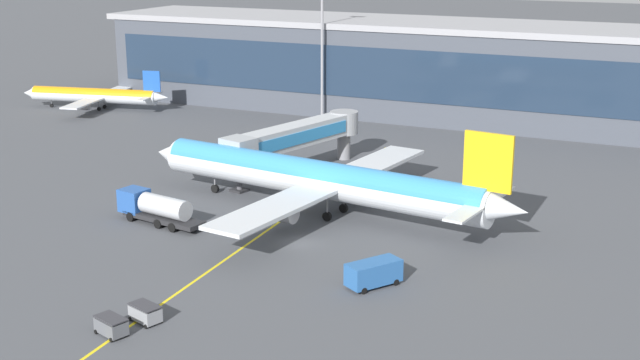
{
  "coord_description": "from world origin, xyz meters",
  "views": [
    {
      "loc": [
        36.32,
        -72.83,
        29.84
      ],
      "look_at": [
        -1.31,
        7.76,
        4.5
      ],
      "focal_mm": 48.23,
      "sensor_mm": 36.0,
      "label": 1
    }
  ],
  "objects_px": {
    "crew_van": "(373,272)",
    "baggage_cart_1": "(145,313)",
    "baggage_cart_0": "(111,326)",
    "main_airliner": "(319,179)",
    "fuel_tanker": "(155,207)",
    "commuter_jet_far": "(95,95)"
  },
  "relations": [
    {
      "from": "crew_van",
      "to": "baggage_cart_1",
      "type": "height_order",
      "value": "crew_van"
    },
    {
      "from": "baggage_cart_0",
      "to": "baggage_cart_1",
      "type": "bearing_deg",
      "value": 72.07
    },
    {
      "from": "main_airliner",
      "to": "fuel_tanker",
      "type": "distance_m",
      "value": 18.04
    },
    {
      "from": "baggage_cart_0",
      "to": "commuter_jet_far",
      "type": "height_order",
      "value": "commuter_jet_far"
    },
    {
      "from": "baggage_cart_1",
      "to": "commuter_jet_far",
      "type": "distance_m",
      "value": 91.49
    },
    {
      "from": "baggage_cart_0",
      "to": "crew_van",
      "type": "bearing_deg",
      "value": 49.76
    },
    {
      "from": "baggage_cart_0",
      "to": "baggage_cart_1",
      "type": "distance_m",
      "value": 3.2
    },
    {
      "from": "main_airliner",
      "to": "baggage_cart_1",
      "type": "height_order",
      "value": "main_airliner"
    },
    {
      "from": "fuel_tanker",
      "to": "commuter_jet_far",
      "type": "xyz_separation_m",
      "value": [
        -46.93,
        47.57,
        0.78
      ]
    },
    {
      "from": "main_airliner",
      "to": "fuel_tanker",
      "type": "xyz_separation_m",
      "value": [
        -14.55,
        -10.42,
        -2.26
      ]
    },
    {
      "from": "main_airliner",
      "to": "crew_van",
      "type": "bearing_deg",
      "value": -52.12
    },
    {
      "from": "crew_van",
      "to": "baggage_cart_0",
      "type": "bearing_deg",
      "value": -130.24
    },
    {
      "from": "main_airliner",
      "to": "commuter_jet_far",
      "type": "distance_m",
      "value": 71.85
    },
    {
      "from": "commuter_jet_far",
      "to": "baggage_cart_1",
      "type": "bearing_deg",
      "value": -48.4
    },
    {
      "from": "main_airliner",
      "to": "baggage_cart_0",
      "type": "height_order",
      "value": "main_airliner"
    },
    {
      "from": "main_airliner",
      "to": "baggage_cart_1",
      "type": "bearing_deg",
      "value": -91.37
    },
    {
      "from": "baggage_cart_0",
      "to": "commuter_jet_far",
      "type": "relative_size",
      "value": 0.11
    },
    {
      "from": "main_airliner",
      "to": "baggage_cart_0",
      "type": "xyz_separation_m",
      "value": [
        -1.73,
        -34.3,
        -3.23
      ]
    },
    {
      "from": "main_airliner",
      "to": "commuter_jet_far",
      "type": "relative_size",
      "value": 1.72
    },
    {
      "from": "baggage_cart_0",
      "to": "commuter_jet_far",
      "type": "xyz_separation_m",
      "value": [
        -59.74,
        71.45,
        1.75
      ]
    },
    {
      "from": "fuel_tanker",
      "to": "baggage_cart_1",
      "type": "xyz_separation_m",
      "value": [
        13.8,
        -20.83,
        -0.96
      ]
    },
    {
      "from": "main_airliner",
      "to": "baggage_cart_0",
      "type": "bearing_deg",
      "value": -92.9
    }
  ]
}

